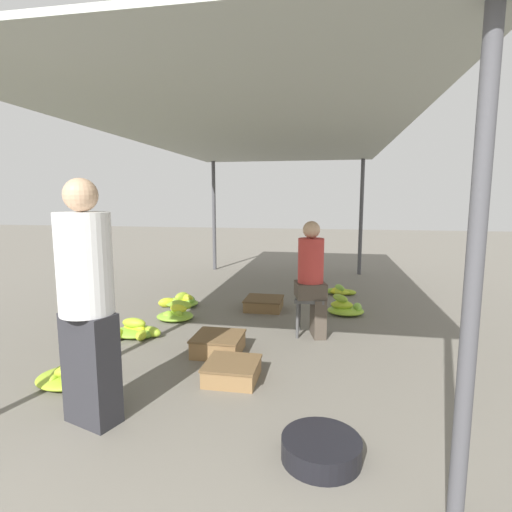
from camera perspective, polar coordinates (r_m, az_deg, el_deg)
The scene contains 17 objects.
canopy_post_front_right at distance 2.09m, azimuth 28.58°, elevation -3.81°, with size 0.08×0.08×2.44m, color #4C4C51.
canopy_post_back_left at distance 9.11m, azimuth -6.01°, elevation 5.65°, with size 0.08×0.08×2.44m, color #4C4C51.
canopy_post_back_right at distance 8.77m, azimuth 14.78°, elevation 5.33°, with size 0.08×0.08×2.44m, color #4C4C51.
canopy_tarp at distance 5.49m, azimuth 0.25°, elevation 17.01°, with size 3.63×7.19×0.04m, color #9EA399.
vendor_foreground at distance 3.05m, azimuth -23.00°, elevation -5.81°, with size 0.47×0.47×1.76m.
stool at distance 4.80m, azimuth 7.72°, elevation -6.95°, with size 0.34×0.34×0.46m.
vendor_seated at distance 4.72m, azimuth 8.05°, elevation -2.88°, with size 0.41×0.41×1.36m.
basin_black at distance 2.79m, azimuth 9.30°, elevation -25.53°, with size 0.50×0.50×0.14m.
banana_pile_left_0 at distance 4.02m, azimuth -24.74°, elevation -15.03°, with size 0.56×0.55×0.21m.
banana_pile_left_1 at distance 5.00m, azimuth -16.72°, elevation -10.16°, with size 0.60×0.50×0.22m.
banana_pile_left_2 at distance 5.52m, azimuth -11.39°, elevation -8.03°, with size 0.50×0.43×0.26m.
banana_pile_left_3 at distance 6.17m, azimuth -10.64°, elevation -6.41°, with size 0.59×0.44×0.22m.
banana_pile_right_0 at distance 5.83m, azimuth 12.68°, elevation -7.21°, with size 0.51×0.58×0.28m.
banana_pile_right_1 at distance 6.93m, azimuth 11.82°, elevation -4.89°, with size 0.55×0.38×0.18m.
crate_near at distance 4.32m, azimuth -5.40°, elevation -12.40°, with size 0.50×0.50×0.20m.
crate_mid at distance 5.91m, azimuth 1.14°, elevation -6.81°, with size 0.54×0.54×0.17m.
crate_far at distance 3.73m, azimuth -3.43°, elevation -16.05°, with size 0.47×0.47×0.17m.
Camera 1 is at (0.96, -1.64, 1.62)m, focal length 28.00 mm.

